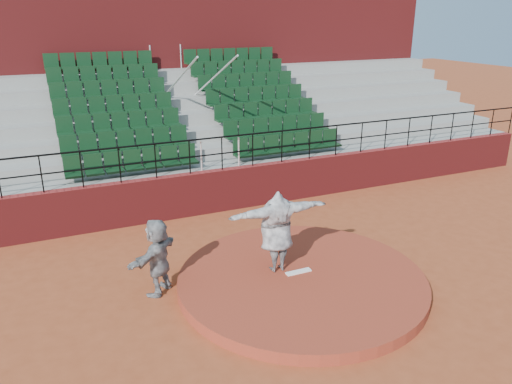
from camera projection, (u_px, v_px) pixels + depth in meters
ground at (301, 285)px, 11.17m from camera, size 90.00×90.00×0.00m
pitchers_mound at (301, 280)px, 11.12m from camera, size 5.50×5.50×0.25m
pitching_rubber at (298, 272)px, 11.21m from camera, size 0.60×0.15×0.03m
boundary_wall at (223, 190)px, 15.25m from camera, size 24.00×0.30×1.30m
wall_railing at (222, 146)px, 14.78m from camera, size 24.04×0.05×1.03m
seating_deck at (187, 138)px, 18.11m from camera, size 24.00×5.97×4.63m
press_box_facade at (158, 69)px, 20.80m from camera, size 24.00×3.00×7.10m
pitcher at (277, 231)px, 11.04m from camera, size 2.33×0.66×1.89m
fielder at (158, 256)px, 10.63m from camera, size 1.50×1.45×1.71m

